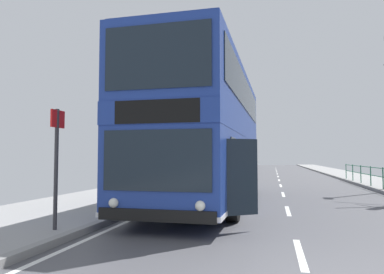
# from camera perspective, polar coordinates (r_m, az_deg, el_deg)

# --- Properties ---
(double_decker_bus_main) EXTENTS (3.27, 10.99, 4.58)m
(double_decker_bus_main) POSITION_cam_1_polar(r_m,az_deg,el_deg) (12.33, 2.71, 0.47)
(double_decker_bus_main) COLOR navy
(double_decker_bus_main) RESTS_ON ground
(bus_stop_sign_near) EXTENTS (0.08, 0.44, 2.44)m
(bus_stop_sign_near) POSITION_cam_1_polar(r_m,az_deg,el_deg) (7.75, -20.86, -2.60)
(bus_stop_sign_near) COLOR #2D2D33
(bus_stop_sign_near) RESTS_ON ground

